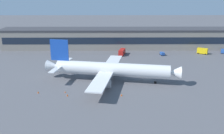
# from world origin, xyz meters

# --- Properties ---
(ground_plane) EXTENTS (600.00, 600.00, 0.00)m
(ground_plane) POSITION_xyz_m (0.00, 0.00, 0.00)
(ground_plane) COLOR #56565B
(terminal_building) EXTENTS (174.28, 17.69, 13.08)m
(terminal_building) POSITION_xyz_m (0.00, 60.17, 6.56)
(terminal_building) COLOR gray
(terminal_building) RESTS_ON ground_plane
(airliner) EXTENTS (57.14, 48.95, 17.14)m
(airliner) POSITION_xyz_m (-15.31, -3.71, 5.20)
(airliner) COLOR white
(airliner) RESTS_ON ground_plane
(belt_loader) EXTENTS (4.46, 6.66, 1.95)m
(belt_loader) POSITION_xyz_m (54.99, 45.83, 1.15)
(belt_loader) COLOR #2651A5
(belt_loader) RESTS_ON ground_plane
(baggage_tug) EXTENTS (2.51, 3.84, 1.85)m
(baggage_tug) POSITION_xyz_m (15.99, 39.72, 1.09)
(baggage_tug) COLOR #2651A5
(baggage_tug) RESTS_ON ground_plane
(stair_truck) EXTENTS (6.36, 5.23, 3.55)m
(stair_truck) POSITION_xyz_m (41.23, 42.77, 1.98)
(stair_truck) COLOR yellow
(stair_truck) RESTS_ON ground_plane
(fuel_truck) EXTENTS (4.65, 8.82, 3.35)m
(fuel_truck) POSITION_xyz_m (-8.13, 40.80, 1.88)
(fuel_truck) COLOR red
(fuel_truck) RESTS_ON ground_plane
(traffic_cone_0) EXTENTS (0.46, 0.46, 0.57)m
(traffic_cone_0) POSITION_xyz_m (-32.24, -16.33, 0.29)
(traffic_cone_0) COLOR #F2590C
(traffic_cone_0) RESTS_ON ground_plane
(traffic_cone_1) EXTENTS (0.59, 0.59, 0.74)m
(traffic_cone_1) POSITION_xyz_m (-30.90, -19.49, 0.37)
(traffic_cone_1) COLOR #F2590C
(traffic_cone_1) RESTS_ON ground_plane
(traffic_cone_2) EXTENTS (0.58, 0.58, 0.72)m
(traffic_cone_2) POSITION_xyz_m (-11.13, -19.50, 0.36)
(traffic_cone_2) COLOR #F2590C
(traffic_cone_2) RESTS_ON ground_plane
(traffic_cone_3) EXTENTS (0.59, 0.59, 0.74)m
(traffic_cone_3) POSITION_xyz_m (-42.33, -16.63, 0.37)
(traffic_cone_3) COLOR #F2590C
(traffic_cone_3) RESTS_ON ground_plane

